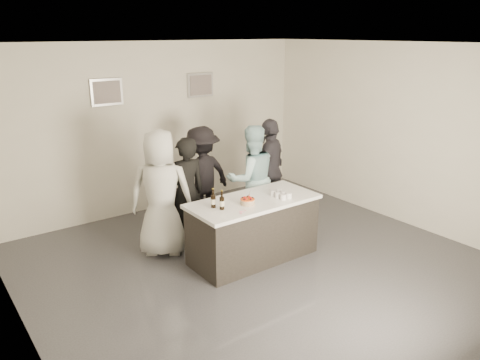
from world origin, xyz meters
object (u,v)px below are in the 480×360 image
(beer_bottle_a, at_px, (213,198))
(beer_bottle_b, at_px, (222,200))
(person_main_black, at_px, (186,193))
(cake, at_px, (248,202))
(person_guest_left, at_px, (161,193))
(person_guest_right, at_px, (270,171))
(person_guest_back, at_px, (202,176))
(bar_counter, at_px, (253,229))
(person_main_blue, at_px, (251,179))

(beer_bottle_a, height_order, beer_bottle_b, same)
(beer_bottle_b, bearing_deg, person_main_black, 88.50)
(cake, height_order, beer_bottle_a, beer_bottle_a)
(beer_bottle_a, height_order, person_guest_left, person_guest_left)
(beer_bottle_a, bearing_deg, beer_bottle_b, -67.15)
(person_guest_right, bearing_deg, cake, 8.05)
(beer_bottle_a, distance_m, person_guest_back, 1.69)
(person_guest_left, bearing_deg, bar_counter, 171.24)
(cake, xyz_separation_m, person_guest_right, (1.30, 1.08, -0.04))
(beer_bottle_a, distance_m, person_main_black, 0.89)
(bar_counter, distance_m, beer_bottle_b, 0.81)
(person_main_black, xyz_separation_m, person_guest_left, (-0.42, -0.02, 0.08))
(person_main_blue, bearing_deg, beer_bottle_b, 50.25)
(beer_bottle_a, bearing_deg, person_main_blue, 32.04)
(cake, relative_size, person_guest_right, 0.11)
(person_guest_right, bearing_deg, beer_bottle_a, -4.21)
(beer_bottle_a, bearing_deg, person_main_black, 84.76)
(cake, xyz_separation_m, person_guest_back, (0.31, 1.67, -0.10))
(person_guest_back, bearing_deg, beer_bottle_b, 62.23)
(cake, relative_size, person_main_black, 0.12)
(person_guest_left, height_order, person_guest_back, person_guest_left)
(person_main_black, relative_size, person_guest_right, 0.95)
(beer_bottle_b, relative_size, person_main_black, 0.15)
(person_main_black, relative_size, person_main_blue, 0.97)
(person_main_black, bearing_deg, person_guest_back, -133.31)
(beer_bottle_b, distance_m, person_guest_right, 1.98)
(beer_bottle_a, bearing_deg, person_guest_back, 63.43)
(person_guest_left, bearing_deg, person_main_blue, -147.46)
(person_main_black, bearing_deg, cake, 112.53)
(person_guest_left, bearing_deg, cake, 162.59)
(beer_bottle_b, distance_m, person_main_black, 1.01)
(person_guest_right, bearing_deg, person_guest_back, -62.80)
(beer_bottle_b, bearing_deg, person_guest_back, 66.80)
(person_main_black, distance_m, person_guest_left, 0.43)
(person_guest_back, bearing_deg, cake, 75.01)
(bar_counter, relative_size, person_guest_left, 1.00)
(person_main_blue, relative_size, person_guest_left, 0.94)
(person_guest_right, distance_m, person_guest_back, 1.16)
(bar_counter, relative_size, cake, 9.32)
(beer_bottle_a, bearing_deg, person_guest_left, 111.88)
(person_guest_right, relative_size, person_guest_back, 1.07)
(beer_bottle_b, relative_size, person_guest_right, 0.15)
(cake, bearing_deg, beer_bottle_a, 158.59)
(beer_bottle_a, relative_size, person_guest_left, 0.14)
(cake, height_order, person_guest_right, person_guest_right)
(bar_counter, height_order, person_guest_right, person_guest_right)
(person_guest_left, bearing_deg, beer_bottle_a, 146.98)
(beer_bottle_b, relative_size, person_main_blue, 0.15)
(cake, height_order, person_main_black, person_main_black)
(bar_counter, distance_m, person_main_blue, 1.14)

